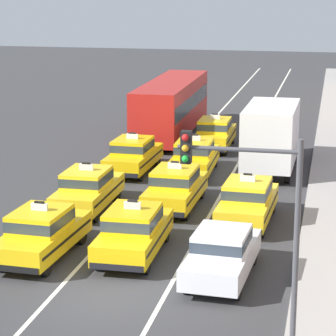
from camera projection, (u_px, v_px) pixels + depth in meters
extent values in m
plane|color=#353538|center=(107.00, 298.00, 21.97)|extent=(160.00, 160.00, 0.00)
cube|color=silver|center=(186.00, 149.00, 41.26)|extent=(0.14, 80.00, 0.01)
cube|color=silver|center=(245.00, 152.00, 40.59)|extent=(0.14, 80.00, 0.01)
cylinder|color=black|center=(42.00, 231.00, 26.77)|extent=(0.27, 0.65, 0.64)
cylinder|color=black|center=(81.00, 235.00, 26.40)|extent=(0.27, 0.65, 0.64)
cylinder|color=black|center=(2.00, 262.00, 23.90)|extent=(0.27, 0.65, 0.64)
cylinder|color=black|center=(45.00, 266.00, 23.53)|extent=(0.27, 0.65, 0.64)
cube|color=yellow|center=(43.00, 238.00, 25.06)|extent=(1.99, 4.57, 0.70)
cube|color=black|center=(43.00, 236.00, 25.05)|extent=(1.99, 4.21, 0.10)
cube|color=yellow|center=(40.00, 220.00, 24.76)|extent=(1.69, 2.17, 0.64)
cube|color=#2D3842|center=(40.00, 220.00, 24.76)|extent=(1.71, 2.19, 0.35)
cube|color=white|center=(39.00, 207.00, 24.66)|extent=(0.56, 0.14, 0.24)
cube|color=black|center=(39.00, 202.00, 24.62)|extent=(0.32, 0.12, 0.06)
cube|color=black|center=(68.00, 225.00, 27.20)|extent=(1.71, 0.21, 0.20)
cube|color=black|center=(13.00, 269.00, 23.05)|extent=(1.71, 0.21, 0.20)
cylinder|color=black|center=(83.00, 190.00, 31.99)|extent=(0.24, 0.64, 0.64)
cylinder|color=black|center=(117.00, 192.00, 31.69)|extent=(0.24, 0.64, 0.64)
cylinder|color=black|center=(58.00, 211.00, 29.08)|extent=(0.24, 0.64, 0.64)
cylinder|color=black|center=(95.00, 214.00, 28.78)|extent=(0.24, 0.64, 0.64)
cube|color=yellow|center=(88.00, 193.00, 30.30)|extent=(1.83, 4.51, 0.70)
cube|color=black|center=(88.00, 192.00, 30.29)|extent=(1.85, 4.15, 0.10)
cube|color=yellow|center=(87.00, 178.00, 30.00)|extent=(1.61, 2.11, 0.64)
cube|color=#2D3842|center=(87.00, 178.00, 30.00)|extent=(1.63, 2.13, 0.35)
cube|color=white|center=(86.00, 167.00, 29.89)|extent=(0.56, 0.12, 0.24)
cube|color=black|center=(86.00, 163.00, 29.86)|extent=(0.32, 0.11, 0.06)
cube|color=black|center=(104.00, 185.00, 32.46)|extent=(1.71, 0.15, 0.20)
cube|color=black|center=(70.00, 215.00, 28.26)|extent=(1.71, 0.15, 0.20)
cylinder|color=black|center=(128.00, 158.00, 37.89)|extent=(0.25, 0.65, 0.64)
cylinder|color=black|center=(157.00, 159.00, 37.55)|extent=(0.25, 0.65, 0.64)
cylinder|color=black|center=(109.00, 172.00, 35.00)|extent=(0.25, 0.65, 0.64)
cylinder|color=black|center=(140.00, 174.00, 34.66)|extent=(0.25, 0.65, 0.64)
cube|color=yellow|center=(133.00, 158.00, 36.19)|extent=(1.90, 4.54, 0.70)
cube|color=black|center=(133.00, 157.00, 36.18)|extent=(1.91, 4.18, 0.10)
cube|color=yellow|center=(132.00, 145.00, 35.89)|extent=(1.65, 2.14, 0.64)
cube|color=#2D3842|center=(132.00, 145.00, 35.89)|extent=(1.67, 2.16, 0.35)
cube|color=white|center=(132.00, 136.00, 35.78)|extent=(0.56, 0.13, 0.24)
cube|color=black|center=(132.00, 133.00, 35.75)|extent=(0.32, 0.12, 0.06)
cube|color=black|center=(146.00, 154.00, 38.34)|extent=(1.71, 0.18, 0.20)
cube|color=black|center=(120.00, 175.00, 34.17)|extent=(1.71, 0.18, 0.20)
cylinder|color=black|center=(167.00, 119.00, 48.40)|extent=(0.25, 0.64, 0.64)
cylinder|color=black|center=(197.00, 120.00, 48.01)|extent=(0.25, 0.64, 0.64)
cylinder|color=black|center=(142.00, 140.00, 42.01)|extent=(0.25, 0.64, 0.64)
cylinder|color=black|center=(177.00, 142.00, 41.62)|extent=(0.25, 0.64, 0.64)
cube|color=#B21E19|center=(172.00, 105.00, 44.66)|extent=(2.66, 11.23, 2.90)
cube|color=#2D3842|center=(172.00, 101.00, 44.60)|extent=(2.67, 10.79, 0.84)
cube|color=black|center=(188.00, 74.00, 49.65)|extent=(2.13, 0.11, 0.36)
cylinder|color=black|center=(124.00, 230.00, 26.89)|extent=(0.25, 0.64, 0.64)
cylinder|color=black|center=(165.00, 233.00, 26.61)|extent=(0.25, 0.64, 0.64)
cylinder|color=black|center=(100.00, 261.00, 23.98)|extent=(0.25, 0.64, 0.64)
cylinder|color=black|center=(145.00, 264.00, 23.70)|extent=(0.25, 0.64, 0.64)
cube|color=yellow|center=(134.00, 236.00, 25.21)|extent=(1.89, 4.53, 0.70)
cube|color=black|center=(134.00, 235.00, 25.20)|extent=(1.90, 4.17, 0.10)
cube|color=yellow|center=(133.00, 218.00, 24.91)|extent=(1.64, 2.13, 0.64)
cube|color=#2D3842|center=(133.00, 218.00, 24.91)|extent=(1.66, 2.15, 0.35)
cube|color=white|center=(132.00, 205.00, 24.80)|extent=(0.56, 0.13, 0.24)
cube|color=black|center=(132.00, 201.00, 24.77)|extent=(0.32, 0.12, 0.06)
cube|color=black|center=(149.00, 223.00, 27.38)|extent=(1.71, 0.17, 0.20)
cube|color=black|center=(117.00, 267.00, 23.17)|extent=(1.71, 0.17, 0.20)
cylinder|color=black|center=(167.00, 189.00, 32.23)|extent=(0.25, 0.64, 0.64)
cylinder|color=black|center=(201.00, 191.00, 31.89)|extent=(0.25, 0.64, 0.64)
cylinder|color=black|center=(148.00, 209.00, 29.34)|extent=(0.25, 0.64, 0.64)
cylinder|color=black|center=(185.00, 212.00, 29.00)|extent=(0.25, 0.64, 0.64)
cube|color=yellow|center=(176.00, 192.00, 30.53)|extent=(1.89, 4.53, 0.70)
cube|color=black|center=(176.00, 190.00, 30.52)|extent=(1.90, 4.17, 0.10)
cube|color=yellow|center=(175.00, 176.00, 30.23)|extent=(1.64, 2.13, 0.64)
cube|color=#2D3842|center=(175.00, 176.00, 30.23)|extent=(1.66, 2.15, 0.35)
cube|color=white|center=(175.00, 166.00, 30.12)|extent=(0.56, 0.13, 0.24)
cube|color=black|center=(175.00, 162.00, 30.08)|extent=(0.32, 0.12, 0.06)
cube|color=black|center=(187.00, 184.00, 32.67)|extent=(1.71, 0.17, 0.20)
cube|color=black|center=(162.00, 213.00, 28.50)|extent=(1.71, 0.17, 0.20)
cylinder|color=black|center=(185.00, 160.00, 37.48)|extent=(0.26, 0.65, 0.64)
cylinder|color=black|center=(214.00, 161.00, 37.21)|extent=(0.26, 0.65, 0.64)
cylinder|color=black|center=(173.00, 175.00, 34.56)|extent=(0.26, 0.65, 0.64)
cylinder|color=black|center=(205.00, 176.00, 34.29)|extent=(0.26, 0.65, 0.64)
cube|color=yellow|center=(195.00, 160.00, 35.80)|extent=(1.92, 4.55, 0.70)
cube|color=black|center=(195.00, 159.00, 35.79)|extent=(1.93, 4.19, 0.10)
cube|color=yellow|center=(194.00, 147.00, 35.49)|extent=(1.66, 2.14, 0.64)
cube|color=#2D3842|center=(194.00, 147.00, 35.49)|extent=(1.68, 2.16, 0.35)
cube|color=white|center=(194.00, 138.00, 35.39)|extent=(0.56, 0.14, 0.24)
cube|color=black|center=(194.00, 135.00, 35.35)|extent=(0.32, 0.12, 0.06)
cube|color=black|center=(201.00, 155.00, 37.97)|extent=(1.71, 0.19, 0.20)
cube|color=black|center=(187.00, 177.00, 33.75)|extent=(1.71, 0.19, 0.20)
cylinder|color=black|center=(206.00, 137.00, 42.97)|extent=(0.25, 0.64, 0.64)
cylinder|color=black|center=(232.00, 138.00, 42.68)|extent=(0.25, 0.64, 0.64)
cylinder|color=black|center=(197.00, 148.00, 40.06)|extent=(0.25, 0.64, 0.64)
cylinder|color=black|center=(225.00, 149.00, 39.77)|extent=(0.25, 0.64, 0.64)
cube|color=yellow|center=(215.00, 136.00, 41.28)|extent=(1.86, 4.52, 0.70)
cube|color=black|center=(215.00, 136.00, 41.27)|extent=(1.88, 4.17, 0.10)
cube|color=yellow|center=(215.00, 125.00, 40.98)|extent=(1.63, 2.12, 0.64)
cube|color=#2D3842|center=(215.00, 125.00, 40.98)|extent=(1.65, 2.14, 0.35)
cube|color=white|center=(215.00, 117.00, 40.87)|extent=(0.56, 0.13, 0.24)
cube|color=black|center=(215.00, 114.00, 40.84)|extent=(0.32, 0.11, 0.06)
cube|color=black|center=(220.00, 133.00, 43.44)|extent=(1.71, 0.16, 0.20)
cube|color=black|center=(209.00, 150.00, 39.24)|extent=(1.71, 0.16, 0.20)
cylinder|color=black|center=(209.00, 251.00, 24.85)|extent=(0.27, 0.65, 0.64)
cylinder|color=black|center=(253.00, 255.00, 24.48)|extent=(0.27, 0.65, 0.64)
cylinder|color=black|center=(188.00, 283.00, 22.19)|extent=(0.27, 0.65, 0.64)
cylinder|color=black|center=(237.00, 288.00, 21.82)|extent=(0.27, 0.65, 0.64)
cube|color=silver|center=(222.00, 258.00, 23.26)|extent=(1.98, 4.39, 0.66)
cube|color=silver|center=(222.00, 240.00, 23.01)|extent=(1.66, 1.98, 0.60)
cube|color=#2D3842|center=(222.00, 240.00, 23.01)|extent=(1.68, 2.00, 0.33)
cylinder|color=black|center=(235.00, 202.00, 30.31)|extent=(0.26, 0.65, 0.64)
cylinder|color=black|center=(272.00, 205.00, 29.95)|extent=(0.26, 0.65, 0.64)
cylinder|color=black|center=(221.00, 225.00, 27.44)|extent=(0.26, 0.65, 0.64)
cylinder|color=black|center=(261.00, 229.00, 27.08)|extent=(0.26, 0.65, 0.64)
cube|color=yellow|center=(248.00, 206.00, 28.61)|extent=(1.97, 4.56, 0.70)
cube|color=black|center=(248.00, 204.00, 28.60)|extent=(1.97, 4.21, 0.10)
cube|color=yellow|center=(247.00, 190.00, 28.31)|extent=(1.68, 2.16, 0.64)
cube|color=#2D3842|center=(247.00, 190.00, 28.31)|extent=(1.70, 2.18, 0.35)
cube|color=white|center=(248.00, 178.00, 28.20)|extent=(0.56, 0.14, 0.24)
cube|color=black|center=(248.00, 174.00, 28.17)|extent=(0.32, 0.12, 0.06)
cube|color=black|center=(256.00, 196.00, 30.75)|extent=(1.71, 0.20, 0.20)
cube|color=black|center=(238.00, 230.00, 26.60)|extent=(1.71, 0.20, 0.20)
cylinder|color=black|center=(255.00, 155.00, 38.36)|extent=(0.25, 0.64, 0.64)
cylinder|color=black|center=(293.00, 157.00, 37.94)|extent=(0.25, 0.64, 0.64)
cylinder|color=black|center=(245.00, 174.00, 34.67)|extent=(0.25, 0.64, 0.64)
cylinder|color=black|center=(287.00, 176.00, 34.25)|extent=(0.25, 0.64, 0.64)
cube|color=black|center=(277.00, 132.00, 38.82)|extent=(2.13, 2.22, 2.10)
cube|color=#2D3842|center=(279.00, 123.00, 39.76)|extent=(1.93, 0.08, 0.76)
cube|color=silver|center=(271.00, 134.00, 35.61)|extent=(2.36, 5.23, 2.70)
cylinder|color=#47474C|center=(296.00, 256.00, 17.53)|extent=(0.14, 0.14, 5.50)
cylinder|color=#47474C|center=(238.00, 149.00, 17.23)|extent=(2.80, 0.10, 0.10)
cube|color=black|center=(186.00, 147.00, 17.48)|extent=(0.24, 0.24, 0.76)
sphere|color=red|center=(185.00, 138.00, 17.30)|extent=(0.16, 0.16, 0.16)
sphere|color=orange|center=(185.00, 148.00, 17.36)|extent=(0.16, 0.16, 0.16)
sphere|color=green|center=(185.00, 159.00, 17.42)|extent=(0.16, 0.16, 0.16)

